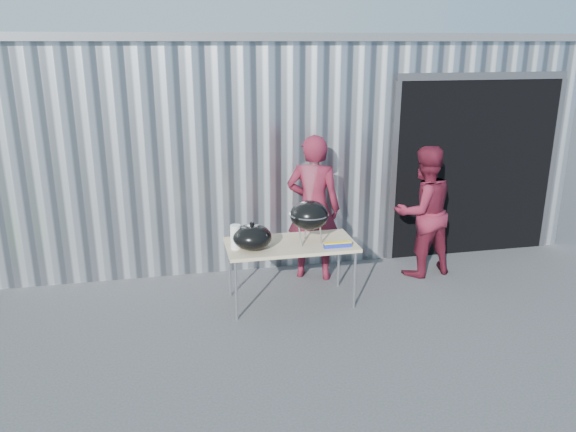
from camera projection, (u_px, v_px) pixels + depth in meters
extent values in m
plane|color=#3E3E41|center=(269.00, 328.00, 6.13)|extent=(80.00, 80.00, 0.00)
cube|color=silver|center=(266.00, 127.00, 10.24)|extent=(8.00, 6.00, 3.00)
cube|color=slate|center=(265.00, 38.00, 9.78)|extent=(8.20, 6.20, 0.10)
cube|color=black|center=(455.00, 161.00, 8.54)|extent=(2.40, 1.20, 2.50)
cube|color=#4C4C51|center=(484.00, 76.00, 7.62)|extent=(2.52, 0.08, 0.10)
cube|color=tan|center=(291.00, 245.00, 6.54)|extent=(1.50, 0.75, 0.04)
cylinder|color=silver|center=(236.00, 291.00, 6.22)|extent=(0.03, 0.03, 0.71)
cylinder|color=silver|center=(355.00, 280.00, 6.49)|extent=(0.03, 0.03, 0.71)
cylinder|color=silver|center=(230.00, 269.00, 6.81)|extent=(0.03, 0.03, 0.71)
cylinder|color=silver|center=(339.00, 260.00, 7.08)|extent=(0.03, 0.03, 0.71)
ellipsoid|color=black|center=(309.00, 215.00, 6.44)|extent=(0.44, 0.44, 0.33)
cylinder|color=silver|center=(309.00, 214.00, 6.44)|extent=(0.45, 0.45, 0.02)
cylinder|color=silver|center=(309.00, 213.00, 6.43)|extent=(0.43, 0.43, 0.01)
cylinder|color=silver|center=(306.00, 229.00, 6.64)|extent=(0.02, 0.02, 0.24)
cylinder|color=silver|center=(300.00, 236.00, 6.42)|extent=(0.02, 0.02, 0.24)
cylinder|color=silver|center=(321.00, 234.00, 6.46)|extent=(0.02, 0.02, 0.24)
cylinder|color=#BB7243|center=(297.00, 212.00, 6.40)|extent=(0.02, 0.14, 0.02)
cylinder|color=#BB7243|center=(300.00, 212.00, 6.41)|extent=(0.02, 0.14, 0.02)
cylinder|color=#BB7243|center=(303.00, 212.00, 6.41)|extent=(0.02, 0.14, 0.02)
cylinder|color=#BB7243|center=(305.00, 212.00, 6.42)|extent=(0.02, 0.14, 0.02)
cylinder|color=#BB7243|center=(308.00, 212.00, 6.43)|extent=(0.02, 0.14, 0.02)
cylinder|color=#BB7243|center=(310.00, 212.00, 6.43)|extent=(0.02, 0.14, 0.02)
cylinder|color=#BB7243|center=(313.00, 212.00, 6.44)|extent=(0.02, 0.14, 0.02)
cylinder|color=#BB7243|center=(316.00, 211.00, 6.44)|extent=(0.02, 0.14, 0.02)
cylinder|color=#BB7243|center=(318.00, 211.00, 6.45)|extent=(0.02, 0.14, 0.02)
cylinder|color=#BB7243|center=(321.00, 211.00, 6.46)|extent=(0.02, 0.14, 0.02)
cone|color=silver|center=(309.00, 188.00, 6.34)|extent=(0.20, 0.20, 0.55)
ellipsoid|color=black|center=(252.00, 237.00, 6.30)|extent=(0.44, 0.44, 0.29)
cylinder|color=black|center=(252.00, 224.00, 6.26)|extent=(0.05, 0.05, 0.03)
cylinder|color=white|center=(236.00, 237.00, 6.32)|extent=(0.12, 0.12, 0.28)
cube|color=white|center=(241.00, 236.00, 6.60)|extent=(0.20, 0.15, 0.10)
cube|color=#1827A1|center=(337.00, 245.00, 6.39)|extent=(0.32, 0.06, 0.05)
cube|color=yellow|center=(338.00, 243.00, 6.38)|extent=(0.32, 0.06, 0.01)
imported|color=maroon|center=(313.00, 208.00, 7.21)|extent=(0.82, 0.69, 1.90)
imported|color=maroon|center=(423.00, 211.00, 7.34)|extent=(0.95, 0.80, 1.74)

